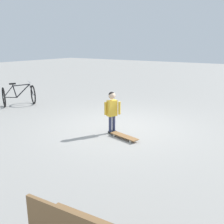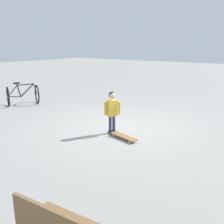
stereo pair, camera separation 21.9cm
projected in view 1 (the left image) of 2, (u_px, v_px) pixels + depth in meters
name	position (u px, v px, depth m)	size (l,w,h in m)	color
ground_plane	(121.00, 126.00, 7.07)	(50.00, 50.00, 0.00)	gray
child_person	(112.00, 108.00, 6.40)	(0.32, 0.29, 1.06)	#2D3351
skateboard	(124.00, 136.00, 6.15)	(0.81, 0.37, 0.07)	olive
bicycle_mid	(19.00, 95.00, 9.37)	(1.12, 1.28, 0.85)	black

